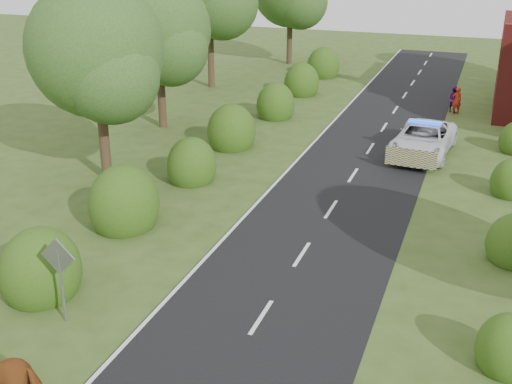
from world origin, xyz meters
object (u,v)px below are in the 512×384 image
at_px(pedestrian_purple, 454,99).
at_px(police_van, 423,139).
at_px(cow, 4,380).
at_px(road_sign, 59,268).
at_px(pedestrian_red, 457,101).

bearing_deg(pedestrian_purple, police_van, 122.00).
bearing_deg(cow, road_sign, 179.33).
xyz_separation_m(police_van, pedestrian_purple, (0.77, 8.77, 0.01)).
xyz_separation_m(cow, police_van, (6.49, 21.50, -0.11)).
bearing_deg(road_sign, cow, -73.94).
relative_size(road_sign, pedestrian_red, 1.59).
distance_m(cow, pedestrian_purple, 31.13).
bearing_deg(police_van, pedestrian_purple, 89.30).
relative_size(pedestrian_red, pedestrian_purple, 1.03).
xyz_separation_m(road_sign, cow, (1.01, -3.50, -0.78)).
height_order(cow, pedestrian_purple, cow).
height_order(road_sign, cow, road_sign).
bearing_deg(police_van, pedestrian_red, 87.76).
distance_m(road_sign, police_van, 19.52).
distance_m(cow, police_van, 22.45).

